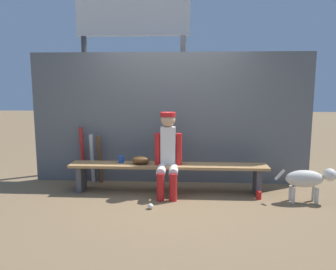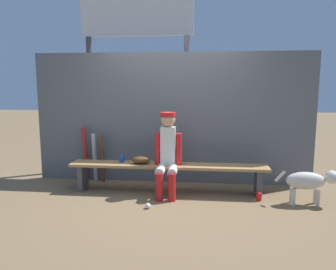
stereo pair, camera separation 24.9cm
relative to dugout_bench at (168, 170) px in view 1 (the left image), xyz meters
name	(u,v)px [view 1 (the left image)]	position (x,y,z in m)	size (l,w,h in m)	color
ground_plane	(168,192)	(0.00, 0.00, -0.35)	(30.00, 30.00, 0.00)	brown
chainlink_fence	(170,119)	(0.00, 0.55, 0.72)	(4.60, 0.03, 2.15)	#595E63
dugout_bench	(168,170)	(0.00, 0.00, 0.00)	(3.00, 0.36, 0.44)	#AD7F4C
player_seated	(168,151)	(0.00, -0.10, 0.31)	(0.41, 0.55, 1.23)	silver
baseball_glove	(141,160)	(-0.42, 0.00, 0.15)	(0.28, 0.20, 0.12)	#593819
bat_wood_dark	(100,159)	(-1.16, 0.41, 0.05)	(0.06, 0.06, 0.81)	brown
bat_aluminum_silver	(92,159)	(-1.29, 0.41, 0.06)	(0.06, 0.06, 0.83)	#B7B7BC
bat_aluminum_red	(83,155)	(-1.46, 0.46, 0.12)	(0.06, 0.06, 0.93)	#B22323
baseball	(151,206)	(-0.19, -0.71, -0.32)	(0.07, 0.07, 0.07)	white
cup_on_ground	(259,195)	(1.33, -0.24, -0.30)	(0.08, 0.08, 0.11)	red
cup_on_bench	(121,159)	(-0.73, 0.06, 0.14)	(0.08, 0.08, 0.11)	#1E47AD
scoreboard	(137,36)	(-0.64, 1.23, 2.14)	(2.32, 0.27, 3.53)	#3F3F42
dog	(309,179)	(1.98, -0.33, -0.02)	(0.84, 0.20, 0.49)	beige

